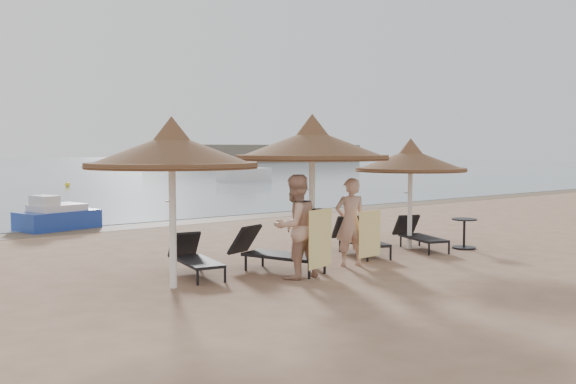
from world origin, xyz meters
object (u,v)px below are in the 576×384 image
lounger_far_right (418,234)px  person_left (295,218)px  lounger_near_right (358,238)px  palapa_center (312,145)px  pedal_boat (56,217)px  palapa_left (172,152)px  lounger_near_left (271,251)px  side_table (464,234)px  lounger_far_left (194,257)px  person_right (350,215)px  palapa_right (410,161)px

lounger_far_right → person_left: (-4.75, -0.95, 0.82)m
lounger_near_right → palapa_center: bearing=-145.7°
person_left → pedal_boat: (-1.23, 10.51, -0.78)m
palapa_center → lounger_far_right: size_ratio=1.73×
palapa_left → lounger_near_right: 5.75m
palapa_left → lounger_near_left: size_ratio=1.47×
side_table → person_left: 5.77m
lounger_near_left → lounger_near_right: size_ratio=1.05×
lounger_far_left → side_table: lounger_far_left is taller
palapa_center → palapa_left: bearing=-179.2°
lounger_near_right → person_right: bearing=-122.8°
palapa_right → lounger_near_right: size_ratio=1.37×
lounger_far_right → person_right: 3.15m
palapa_center → lounger_far_left: bearing=162.4°
palapa_right → lounger_near_left: bearing=-177.4°
palapa_right → lounger_far_right: size_ratio=1.47×
lounger_near_right → pedal_boat: bearing=132.4°
pedal_boat → person_right: bearing=-86.2°
palapa_right → pedal_boat: (-5.84, 9.39, -1.83)m
palapa_center → lounger_far_right: palapa_center is taller
pedal_boat → lounger_far_left: bearing=-103.7°
palapa_center → side_table: palapa_center is taller
palapa_center → pedal_boat: (-2.27, 9.77, -2.22)m
palapa_left → person_right: size_ratio=1.43×
palapa_center → lounger_far_left: (-2.46, 0.78, -2.25)m
lounger_near_left → side_table: 5.66m
palapa_center → palapa_right: palapa_center is taller
palapa_right → lounger_far_left: 6.32m
person_left → lounger_near_left: bearing=-96.7°
person_left → person_right: size_ratio=1.07×
lounger_far_right → person_right: bearing=-148.5°
lounger_near_left → lounger_near_right: 2.95m
lounger_near_left → pedal_boat: size_ratio=0.84×
lounger_far_left → lounger_far_right: lounger_far_right is taller
person_left → side_table: bearing=-179.2°
palapa_right → person_right: size_ratio=1.28×
palapa_left → lounger_near_right: (5.32, 0.63, -2.11)m
palapa_center → lounger_near_left: (-0.96, 0.17, -2.21)m
lounger_near_left → side_table: bearing=-26.0°
palapa_right → pedal_boat: bearing=121.9°
lounger_far_left → lounger_near_right: 4.42m
person_left → person_right: person_left is taller
lounger_near_left → person_left: person_left is taller
lounger_near_right → side_table: size_ratio=2.70×
palapa_center → person_left: 1.92m
lounger_far_right → side_table: size_ratio=2.52×
palapa_center → lounger_near_left: palapa_center is taller
lounger_far_left → person_right: bearing=-10.6°
palapa_left → lounger_far_right: size_ratio=1.65×
lounger_near_right → person_right: size_ratio=0.93×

